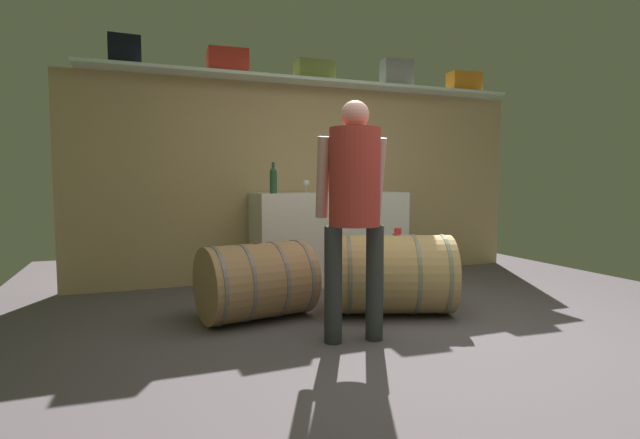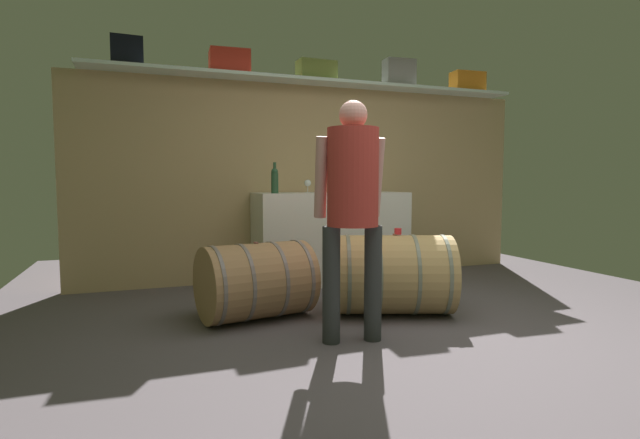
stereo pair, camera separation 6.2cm
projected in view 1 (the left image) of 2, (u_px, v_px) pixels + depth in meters
The scene contains 16 objects.
ground_plane at pixel (398, 323), 3.68m from camera, with size 6.28×8.26×0.02m, color #564D52.
back_wall_panel at pixel (312, 183), 5.37m from camera, with size 5.08×0.10×2.09m, color tan.
high_shelf_board at pixel (317, 83), 5.14m from camera, with size 4.67×0.40×0.03m, color silver.
toolcase_black at pixel (124, 51), 4.46m from camera, with size 0.28×0.20×0.27m, color black.
toolcase_red at pixel (228, 62), 4.80m from camera, with size 0.39×0.28×0.23m, color red.
toolcase_olive at pixel (314, 71), 5.13m from camera, with size 0.41×0.21×0.21m, color olive.
toolcase_grey at pixel (396, 74), 5.48m from camera, with size 0.34×0.19×0.30m, color gray.
toolcase_orange at pixel (464, 83), 5.81m from camera, with size 0.39×0.20×0.24m, color orange.
work_cabinet at pixel (329, 237), 5.11m from camera, with size 1.60×0.57×0.95m, color white.
wine_bottle_green at pixel (273, 180), 4.68m from camera, with size 0.07×0.07×0.30m.
wine_bottle_dark at pixel (352, 179), 5.04m from camera, with size 0.08×0.08×0.33m.
wine_glass at pixel (306, 184), 5.06m from camera, with size 0.07×0.07×0.14m.
wine_barrel_near at pixel (394, 274), 3.89m from camera, with size 1.06×0.90×0.65m.
wine_barrel_far at pixel (257, 281), 3.73m from camera, with size 0.92×0.72×0.60m.
tasting_cup at pixel (398, 231), 3.87m from camera, with size 0.06×0.06×0.05m, color red.
winemaker_pouring at pixel (354, 195), 3.16m from camera, with size 0.48×0.38×1.58m.
Camera 1 is at (-1.85, -2.53, 1.06)m, focal length 27.20 mm.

